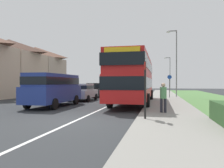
{
  "coord_description": "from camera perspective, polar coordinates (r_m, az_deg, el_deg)",
  "views": [
    {
      "loc": [
        3.61,
        -8.86,
        1.66
      ],
      "look_at": [
        0.64,
        4.55,
        1.6
      ],
      "focal_mm": 34.49,
      "sensor_mm": 36.0,
      "label": 1
    }
  ],
  "objects": [
    {
      "name": "parked_car_silver",
      "position": [
        20.55,
        -7.68,
        -1.92
      ],
      "size": [
        1.94,
        3.93,
        1.6
      ],
      "color": "#B7B7BC",
      "rests_on": "ground_plane"
    },
    {
      "name": "double_decker_bus",
      "position": [
        17.27,
        5.78,
        1.85
      ],
      "size": [
        2.8,
        11.23,
        3.7
      ],
      "color": "red",
      "rests_on": "ground_plane"
    },
    {
      "name": "pedestrian_at_stop",
      "position": [
        11.59,
        13.44,
        -3.14
      ],
      "size": [
        0.34,
        0.34,
        1.67
      ],
      "color": "#23232D",
      "rests_on": "ground_plane"
    },
    {
      "name": "bus_stop_sign",
      "position": [
        9.4,
        8.77,
        -0.48
      ],
      "size": [
        0.09,
        0.52,
        2.6
      ],
      "color": "black",
      "rests_on": "ground_plane"
    },
    {
      "name": "parked_car_black",
      "position": [
        25.51,
        -4.24,
        -1.44
      ],
      "size": [
        1.94,
        3.94,
        1.66
      ],
      "color": "black",
      "rests_on": "ground_plane"
    },
    {
      "name": "cycle_route_sign",
      "position": [
        23.7,
        15.0,
        -0.32
      ],
      "size": [
        0.44,
        0.08,
        2.52
      ],
      "color": "slate",
      "rests_on": "ground_plane"
    },
    {
      "name": "pavement_near_side",
      "position": [
        14.96,
        14.76,
        -5.9
      ],
      "size": [
        3.2,
        68.0,
        0.12
      ],
      "primitive_type": "cube",
      "color": "gray",
      "rests_on": "ground_plane"
    },
    {
      "name": "parked_van_blue",
      "position": [
        15.77,
        -15.16,
        -0.86
      ],
      "size": [
        2.11,
        5.59,
        2.28
      ],
      "color": "navy",
      "rests_on": "ground_plane"
    },
    {
      "name": "street_lamp_far",
      "position": [
        42.54,
        14.97,
        3.15
      ],
      "size": [
        1.14,
        0.2,
        6.57
      ],
      "color": "slate",
      "rests_on": "ground_plane"
    },
    {
      "name": "lane_marking_centre",
      "position": [
        17.32,
        0.41,
        -5.24
      ],
      "size": [
        0.14,
        60.0,
        0.01
      ],
      "primitive_type": "cube",
      "color": "silver",
      "rests_on": "ground_plane"
    },
    {
      "name": "street_lamp_mid",
      "position": [
        25.39,
        16.5,
        6.32
      ],
      "size": [
        1.14,
        0.2,
        7.6
      ],
      "color": "slate",
      "rests_on": "ground_plane"
    },
    {
      "name": "ground_plane",
      "position": [
        9.71,
        -9.66,
        -9.59
      ],
      "size": [
        120.0,
        120.0,
        0.0
      ],
      "primitive_type": "plane",
      "color": "#2D3033"
    }
  ]
}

